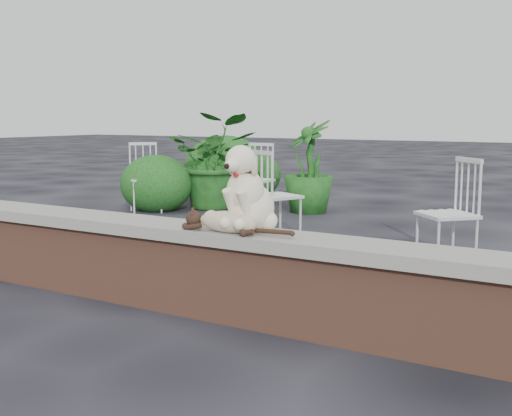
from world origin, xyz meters
The scene contains 12 objects.
ground centered at (0.00, 0.00, 0.00)m, with size 60.00×60.00×0.00m, color black.
brick_wall centered at (0.00, 0.00, 0.25)m, with size 6.00×0.30×0.50m, color brown.
capstone centered at (0.00, 0.00, 0.54)m, with size 6.20×0.40×0.08m, color slate.
dog centered at (0.76, 0.06, 0.86)m, with size 0.36×0.48×0.55m, color beige, non-canonical shape.
cat centered at (0.68, -0.09, 0.66)m, with size 0.90×0.22×0.15m, color #C3B08B, non-canonical shape.
chair_c centered at (-0.43, 2.55, 0.47)m, with size 0.56×0.56×0.94m, color white, non-canonical shape.
chair_a centered at (-2.86, 3.28, 0.47)m, with size 0.56×0.56×0.94m, color white, non-canonical shape.
chair_d centered at (1.46, 2.17, 0.47)m, with size 0.56×0.56×0.94m, color white, non-canonical shape.
chair_b centered at (-1.50, 3.86, 0.47)m, with size 0.56×0.56×0.94m, color white, non-canonical shape.
potted_plant_a centered at (-2.26, 4.08, 0.67)m, with size 1.21×1.05×1.34m, color #163D11.
potted_plant_b centered at (-0.95, 4.39, 0.62)m, with size 0.70×0.70×1.25m, color #163D11.
shrubbery centered at (-2.66, 4.69, 0.42)m, with size 1.42×2.77×1.06m.
Camera 1 is at (2.82, -3.36, 1.30)m, focal length 44.85 mm.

